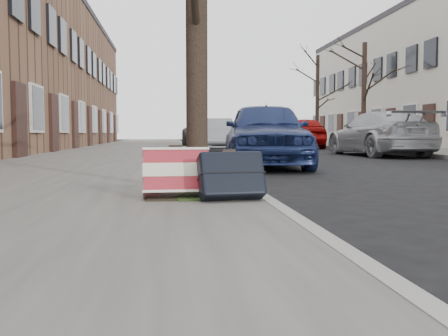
{
  "coord_description": "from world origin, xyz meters",
  "views": [
    {
      "loc": [
        -2.21,
        -3.89,
        0.76
      ],
      "look_at": [
        -1.69,
        0.8,
        0.43
      ],
      "focal_mm": 40.0,
      "sensor_mm": 36.0,
      "label": 1
    }
  ],
  "objects": [
    {
      "name": "car_near_front",
      "position": [
        -0.06,
        7.08,
        0.74
      ],
      "size": [
        2.16,
        4.5,
        1.48
      ],
      "primitive_type": "imported",
      "rotation": [
        0.0,
        0.0,
        -0.1
      ],
      "color": "navy",
      "rests_on": "ground"
    },
    {
      "name": "suitcase_navy",
      "position": [
        -1.62,
        0.78,
        0.36
      ],
      "size": [
        0.66,
        0.44,
        0.48
      ],
      "primitive_type": "cube",
      "rotation": [
        -0.42,
        0.0,
        0.14
      ],
      "color": "black",
      "rests_on": "near_sidewalk"
    },
    {
      "name": "car_near_mid",
      "position": [
        -0.38,
        15.94,
        0.68
      ],
      "size": [
        1.49,
        4.13,
        1.35
      ],
      "primitive_type": "imported",
      "rotation": [
        0.0,
        0.0,
        -0.01
      ],
      "color": "#A9ACB2",
      "rests_on": "ground"
    },
    {
      "name": "suitcase_red",
      "position": [
        -2.14,
        1.02,
        0.37
      ],
      "size": [
        0.65,
        0.37,
        0.49
      ],
      "primitive_type": "cube",
      "rotation": [
        -0.42,
        0.0,
        0.03
      ],
      "color": "maroon",
      "rests_on": "near_sidewalk"
    },
    {
      "name": "dirt_patch",
      "position": [
        -2.0,
        1.2,
        0.13
      ],
      "size": [
        0.85,
        0.85,
        0.02
      ],
      "primitive_type": "cube",
      "color": "black",
      "rests_on": "near_sidewalk"
    },
    {
      "name": "car_near_back",
      "position": [
        0.04,
        23.33,
        0.79
      ],
      "size": [
        3.32,
        5.96,
        1.58
      ],
      "primitive_type": "imported",
      "rotation": [
        0.0,
        0.0,
        -0.13
      ],
      "color": "#36363B",
      "rests_on": "ground"
    },
    {
      "name": "far_sidewalk",
      "position": [
        7.8,
        15.0,
        0.06
      ],
      "size": [
        4.0,
        70.0,
        0.12
      ],
      "primitive_type": "cube",
      "color": "slate",
      "rests_on": "ground"
    },
    {
      "name": "car_far_front",
      "position": [
        4.8,
        12.15,
        0.73
      ],
      "size": [
        2.27,
        5.12,
        1.46
      ],
      "primitive_type": "imported",
      "rotation": [
        0.0,
        0.0,
        3.19
      ],
      "color": "#A9ABB0",
      "rests_on": "ground"
    },
    {
      "name": "ground",
      "position": [
        0.0,
        0.0,
        0.0
      ],
      "size": [
        120.0,
        120.0,
        0.0
      ],
      "primitive_type": "plane",
      "color": "black",
      "rests_on": "ground"
    },
    {
      "name": "tree_far_c",
      "position": [
        7.2,
        27.03,
        2.89
      ],
      "size": [
        0.23,
        0.23,
        5.54
      ],
      "primitive_type": "cylinder",
      "color": "black",
      "rests_on": "far_sidewalk"
    },
    {
      "name": "car_far_back",
      "position": [
        4.62,
        20.96,
        0.78
      ],
      "size": [
        2.35,
        4.76,
        1.56
      ],
      "primitive_type": "imported",
      "rotation": [
        0.0,
        0.0,
        3.03
      ],
      "color": "#980A08",
      "rests_on": "ground"
    },
    {
      "name": "tree_far_b",
      "position": [
        7.2,
        19.45,
        2.61
      ],
      "size": [
        0.23,
        0.23,
        4.98
      ],
      "primitive_type": "cylinder",
      "color": "black",
      "rests_on": "far_sidewalk"
    },
    {
      "name": "near_sidewalk",
      "position": [
        -3.7,
        15.0,
        0.06
      ],
      "size": [
        5.0,
        70.0,
        0.12
      ],
      "primitive_type": "cube",
      "color": "slate",
      "rests_on": "ground"
    }
  ]
}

